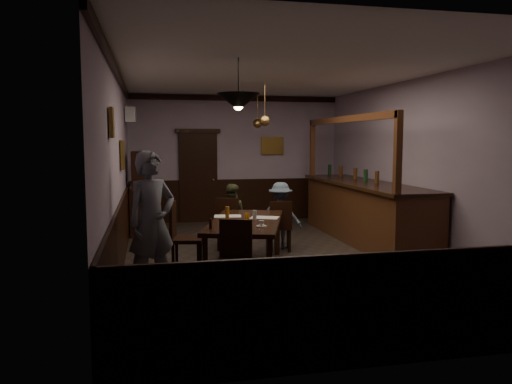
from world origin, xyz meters
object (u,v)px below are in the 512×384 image
object	(u,v)px
sideboard	(141,200)
pendant_iron	(238,102)
person_seated_left	(231,216)
chair_far_left	(228,221)
person_standing	(152,223)
dining_table	(246,225)
chair_far_right	(280,224)
bar_counter	(364,210)
pendant_brass_far	(257,124)
soda_can	(247,217)
pendant_brass_mid	(265,121)
person_seated_right	(280,215)
chair_side	(181,234)
coffee_cup	(262,223)
chair_near	(234,255)

from	to	relation	value
sideboard	pendant_iron	world-z (taller)	pendant_iron
person_seated_left	chair_far_left	bearing A→B (deg)	87.40
chair_far_left	person_standing	world-z (taller)	person_standing
person_standing	dining_table	bearing A→B (deg)	1.71
dining_table	chair_far_right	size ratio (longest dim) A/B	2.68
chair_far_left	bar_counter	size ratio (longest dim) A/B	0.22
chair_far_right	pendant_brass_far	bearing A→B (deg)	-82.79
person_standing	soda_can	bearing A→B (deg)	-0.78
pendant_iron	pendant_brass_mid	world-z (taller)	same
chair_far_left	person_seated_right	size ratio (longest dim) A/B	0.79
chair_side	pendant_iron	size ratio (longest dim) A/B	1.55
bar_counter	pendant_brass_mid	size ratio (longest dim) A/B	5.26
dining_table	person_seated_left	world-z (taller)	person_seated_left
person_seated_right	bar_counter	size ratio (longest dim) A/B	0.28
chair_far_right	coffee_cup	xyz separation A→B (m)	(-0.71, -1.65, 0.31)
person_standing	pendant_brass_mid	size ratio (longest dim) A/B	2.24
pendant_brass_far	chair_far_left	bearing A→B (deg)	-114.98
person_seated_right	pendant_iron	world-z (taller)	pendant_iron
chair_near	pendant_brass_mid	world-z (taller)	pendant_brass_mid
dining_table	chair_near	distance (m)	1.33
chair_far_left	pendant_brass_far	distance (m)	2.95
person_seated_left	person_seated_right	xyz separation A→B (m)	(0.86, -0.27, 0.02)
pendant_iron	pendant_brass_mid	distance (m)	2.87
person_seated_right	pendant_iron	bearing A→B (deg)	94.54
bar_counter	soda_can	bearing A→B (deg)	-147.15
dining_table	pendant_iron	distance (m)	1.92
chair_near	chair_side	distance (m)	1.46
coffee_cup	bar_counter	world-z (taller)	bar_counter
person_seated_left	pendant_brass_far	world-z (taller)	pendant_brass_far
dining_table	bar_counter	distance (m)	3.09
chair_far_right	person_standing	bearing A→B (deg)	51.58
pendant_brass_mid	chair_near	bearing A→B (deg)	-109.59
chair_side	chair_near	bearing A→B (deg)	-146.20
pendant_iron	chair_side	bearing A→B (deg)	130.15
chair_far_right	pendant_iron	xyz separation A→B (m)	(-1.07, -1.84, 1.94)
sideboard	bar_counter	world-z (taller)	bar_counter
dining_table	pendant_brass_far	size ratio (longest dim) A/B	2.96
person_seated_right	pendant_iron	xyz separation A→B (m)	(-1.14, -2.10, 1.84)
person_seated_left	soda_can	distance (m)	1.71
chair_far_right	chair_far_left	bearing A→B (deg)	-7.29
chair_side	person_seated_right	xyz separation A→B (m)	(1.85, 1.26, 0.03)
sideboard	pendant_brass_mid	xyz separation A→B (m)	(2.31, -1.52, 1.61)
soda_can	pendant_brass_mid	distance (m)	2.61
chair_side	person_standing	size ratio (longest dim) A/B	0.57
dining_table	pendant_brass_mid	distance (m)	2.62
person_seated_left	soda_can	size ratio (longest dim) A/B	9.63
person_seated_left	pendant_brass_far	bearing A→B (deg)	-100.03
pendant_iron	pendant_brass_far	size ratio (longest dim) A/B	0.83
dining_table	soda_can	size ratio (longest dim) A/B	19.99
soda_can	pendant_iron	size ratio (longest dim) A/B	0.18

